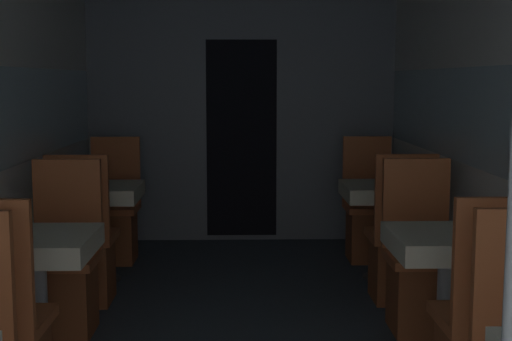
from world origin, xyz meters
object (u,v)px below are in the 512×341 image
Objects in this scene: dining_table_left_1 at (35,257)px; chair_right_near_2 at (399,256)px; dining_table_right_2 at (383,199)px; chair_left_far_1 at (64,282)px; chair_right_far_2 at (369,223)px; dining_table_left_2 at (100,200)px; chair_right_far_1 at (420,279)px; chair_left_far_2 at (114,224)px; dining_table_right_1 at (449,254)px; chair_left_near_2 at (84,258)px.

dining_table_left_1 is 2.39m from chair_right_near_2.
chair_left_far_1 is at bearing -151.98° from dining_table_right_2.
chair_left_far_1 is 2.68m from chair_right_far_2.
chair_right_far_1 is (2.09, -1.11, -0.29)m from dining_table_left_2.
dining_table_left_1 is 1.67m from dining_table_left_2.
chair_left_far_1 is 1.00× the size of chair_left_far_2.
dining_table_left_1 is at bearing -90.00° from dining_table_left_2.
dining_table_left_1 is 2.18m from chair_right_far_1.
dining_table_right_2 is at bearing 38.62° from dining_table_left_1.
chair_left_far_1 reaches higher than dining_table_right_1.
dining_table_left_1 is at bearing 90.00° from chair_left_far_2.
chair_left_far_2 and chair_right_far_1 have the same top height.
chair_left_far_2 is 2.68m from chair_right_far_1.
chair_left_near_2 is at bearing -90.00° from dining_table_left_2.
chair_left_far_1 is at bearing 165.06° from dining_table_right_1.
chair_left_near_2 is 1.42× the size of dining_table_right_2.
dining_table_left_2 is 0.70× the size of chair_right_far_1.
chair_right_far_2 is (0.00, 1.67, 0.00)m from chair_right_far_1.
dining_table_left_2 is 2.18m from chair_right_far_2.
dining_table_right_1 is at bearing -28.02° from chair_left_near_2.
dining_table_right_1 is 1.67m from dining_table_right_2.
chair_left_far_1 is at bearing 90.00° from dining_table_left_1.
dining_table_left_2 is at bearing 165.06° from chair_right_near_2.
chair_right_far_1 reaches higher than dining_table_right_2.
chair_right_far_2 reaches higher than dining_table_left_1.
chair_left_far_2 is 1.42× the size of dining_table_right_2.
dining_table_left_2 is 2.09m from dining_table_right_2.
chair_left_far_1 reaches higher than dining_table_right_2.
chair_left_far_2 is 1.00× the size of chair_right_far_2.
dining_table_left_2 is (-0.00, 1.11, 0.29)m from chair_left_far_1.
chair_right_far_2 is (0.00, 1.11, 0.00)m from chair_right_near_2.
chair_left_far_1 is 1.00× the size of chair_right_near_2.
dining_table_left_1 and dining_table_right_1 have the same top height.
chair_right_near_2 is (-0.00, -0.56, -0.29)m from dining_table_right_2.
chair_left_far_2 is at bearing 90.00° from dining_table_left_1.
chair_right_far_1 is at bearing -28.02° from dining_table_left_2.
chair_left_far_1 is 0.55m from chair_left_near_2.
chair_left_far_2 is (0.00, 1.67, 0.00)m from chair_left_far_1.
chair_right_far_1 reaches higher than dining_table_right_1.
chair_left_far_2 reaches higher than dining_table_left_1.
chair_left_near_2 is 2.37m from chair_right_far_2.
chair_left_far_2 is (0.00, 0.56, -0.29)m from dining_table_left_2.
dining_table_right_2 is at bearing 90.00° from dining_table_right_1.
chair_left_far_1 and chair_right_far_2 have the same top height.
chair_left_far_2 is at bearing 90.00° from dining_table_left_2.
chair_left_far_1 is at bearing -90.00° from chair_left_near_2.
chair_left_near_2 is (0.00, 0.55, 0.00)m from chair_left_far_1.
chair_left_near_2 is 1.00× the size of chair_right_near_2.
chair_left_far_1 is 1.00× the size of chair_left_near_2.
dining_table_left_2 is 0.70× the size of chair_left_near_2.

